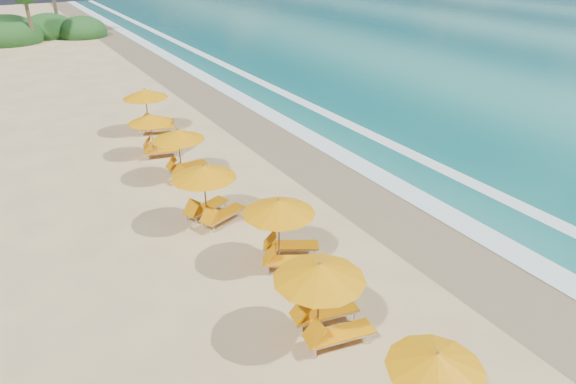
% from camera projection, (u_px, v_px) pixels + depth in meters
% --- Properties ---
extents(ground, '(160.00, 160.00, 0.00)m').
position_uv_depth(ground, '(288.00, 221.00, 19.36)').
color(ground, tan).
rests_on(ground, ground).
extents(wet_sand, '(4.00, 160.00, 0.01)m').
position_uv_depth(wet_sand, '(372.00, 196.00, 21.15)').
color(wet_sand, olive).
rests_on(wet_sand, ground).
extents(surf_foam, '(4.00, 160.00, 0.01)m').
position_uv_depth(surf_foam, '(422.00, 182.00, 22.35)').
color(surf_foam, white).
rests_on(surf_foam, ground).
extents(station_1, '(2.50, 2.38, 2.09)m').
position_uv_depth(station_1, '(439.00, 382.00, 10.84)').
color(station_1, olive).
rests_on(station_1, ground).
extents(station_2, '(2.87, 2.73, 2.41)m').
position_uv_depth(station_2, '(325.00, 295.00, 13.21)').
color(station_2, olive).
rests_on(station_2, ground).
extents(station_3, '(3.14, 3.14, 2.35)m').
position_uv_depth(station_3, '(285.00, 227.00, 16.31)').
color(station_3, olive).
rests_on(station_3, ground).
extents(station_4, '(3.09, 3.04, 2.40)m').
position_uv_depth(station_4, '(209.00, 189.00, 18.72)').
color(station_4, olive).
rests_on(station_4, ground).
extents(station_5, '(2.53, 2.35, 2.30)m').
position_uv_depth(station_5, '(183.00, 150.00, 22.30)').
color(station_5, olive).
rests_on(station_5, ground).
extents(station_6, '(2.61, 2.51, 2.12)m').
position_uv_depth(station_6, '(155.00, 132.00, 24.69)').
color(station_6, olive).
rests_on(station_6, ground).
extents(station_7, '(3.09, 3.02, 2.43)m').
position_uv_depth(station_7, '(150.00, 107.00, 27.59)').
color(station_7, olive).
rests_on(station_7, ground).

